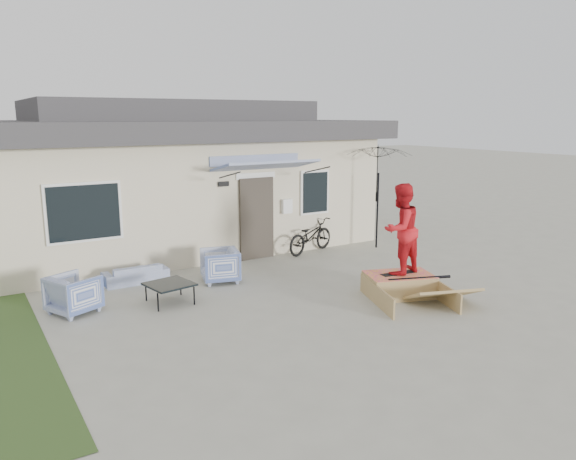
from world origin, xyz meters
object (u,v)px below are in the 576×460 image
armchair_right (220,264)px  patio_umbrella (378,186)px  bicycle (310,232)px  skate_ramp (399,285)px  skateboard (399,273)px  skater (401,228)px  loveseat (135,271)px  armchair_left (74,292)px  coffee_table (170,293)px

armchair_right → patio_umbrella: 5.32m
bicycle → patio_umbrella: (1.90, -0.50, 1.19)m
skate_ramp → skateboard: skateboard is taller
bicycle → skater: (-0.46, -3.93, 0.85)m
loveseat → armchair_left: bearing=40.0°
coffee_table → patio_umbrella: 6.89m
bicycle → armchair_left: bearing=85.1°
loveseat → armchair_left: armchair_left is taller
coffee_table → bicycle: 5.06m
skater → coffee_table: bearing=-35.5°
loveseat → skateboard: size_ratio=1.77×
armchair_right → patio_umbrella: size_ratio=0.37×
patio_umbrella → skate_ramp: patio_umbrella is taller
armchair_left → skate_ramp: armchair_left is taller
armchair_right → patio_umbrella: patio_umbrella is taller
coffee_table → skateboard: size_ratio=1.03×
skateboard → armchair_left: bearing=164.5°
armchair_right → skateboard: bearing=59.9°
loveseat → skateboard: loveseat is taller
bicycle → skater: size_ratio=0.95×
bicycle → patio_umbrella: size_ratio=0.80×
skate_ramp → skater: (0.01, 0.04, 1.20)m
armchair_right → skateboard: size_ratio=1.03×
skateboard → skater: size_ratio=0.43×
patio_umbrella → skate_ramp: (-2.38, -3.47, -1.53)m
armchair_left → armchair_right: size_ratio=0.99×
bicycle → loveseat: bearing=74.5°
skater → skate_ramp: bearing=60.2°
skate_ramp → bicycle: bearing=102.8°
loveseat → patio_umbrella: (6.74, -0.25, 1.48)m
coffee_table → bicycle: size_ratio=0.46×
skateboard → skater: 0.95m
loveseat → coffee_table: size_ratio=1.72×
loveseat → coffee_table: (0.18, -1.69, -0.07)m
armchair_right → bicycle: (3.21, 1.16, 0.16)m
loveseat → armchair_right: size_ratio=1.72×
bicycle → skater: skater is taller
armchair_right → patio_umbrella: bearing=112.6°
armchair_left → skateboard: armchair_left is taller
armchair_right → bicycle: size_ratio=0.46×
patio_umbrella → bicycle: bearing=165.2°
coffee_table → skateboard: 4.65m
armchair_left → patio_umbrella: size_ratio=0.37×
armchair_left → skate_ramp: bearing=-137.4°
skateboard → skater: bearing=-83.3°
armchair_left → loveseat: bearing=-75.0°
coffee_table → skate_ramp: 4.65m
bicycle → skate_ramp: bearing=154.7°
loveseat → skater: bearing=140.0°
loveseat → skate_ramp: loveseat is taller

